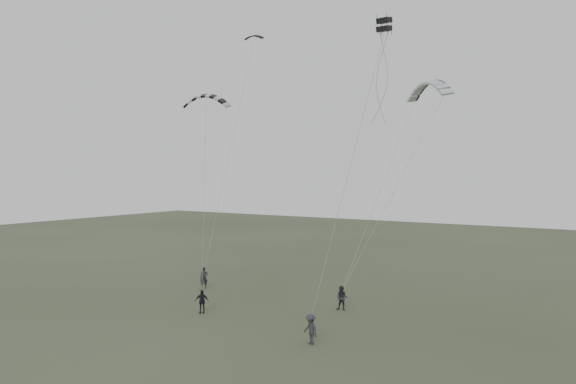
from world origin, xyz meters
The scene contains 9 objects.
ground centered at (0.00, 0.00, 0.00)m, with size 140.00×140.00×0.00m, color #373F28.
flyer_left centered at (-6.37, 6.27, 0.82)m, with size 0.60×0.39×1.63m, color #222228.
flyer_right centered at (5.55, 5.93, 0.78)m, with size 0.76×0.59×1.56m, color #27272C.
flyer_center centered at (-1.56, 0.56, 0.74)m, with size 0.86×0.36×1.47m, color black.
flyer_far centered at (7.44, -1.31, 0.78)m, with size 1.01×0.58×1.56m, color #2D2D32.
kite_dark_small centered at (-6.39, 12.81, 20.40)m, with size 1.64×0.49×0.53m, color black, non-canonical shape.
kite_pale_large centered at (7.99, 15.33, 15.59)m, with size 4.49×1.01×1.80m, color #BABDC0, non-canonical shape.
kite_striped centered at (-3.79, 3.65, 14.11)m, with size 3.21×0.80×1.24m, color black, non-canonical shape.
kite_box centered at (9.88, 2.30, 16.74)m, with size 0.64×0.64×0.72m, color black, non-canonical shape.
Camera 1 is at (21.84, -25.98, 8.83)m, focal length 35.00 mm.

